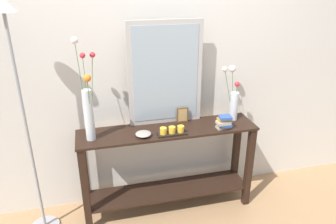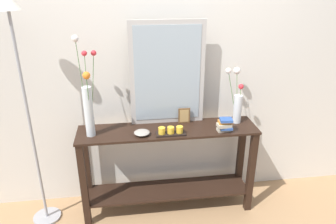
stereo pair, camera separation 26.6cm
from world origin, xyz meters
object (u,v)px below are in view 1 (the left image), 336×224
(tall_vase_left, at_px, (88,106))
(mirror_leaning, at_px, (165,74))
(candle_tray, at_px, (172,131))
(floor_lamp, at_px, (18,88))
(console_table, at_px, (168,162))
(decorative_bowl, at_px, (143,134))
(vase_right, at_px, (233,98))
(picture_frame_small, at_px, (182,115))
(book_stack, at_px, (224,122))

(tall_vase_left, bearing_deg, mirror_leaning, 14.42)
(candle_tray, xyz_separation_m, floor_lamp, (-1.11, 0.09, 0.44))
(console_table, distance_m, decorative_bowl, 0.42)
(vase_right, relative_size, picture_frame_small, 3.51)
(candle_tray, xyz_separation_m, book_stack, (0.46, -0.00, 0.03))
(mirror_leaning, relative_size, candle_tray, 3.64)
(candle_tray, bearing_deg, book_stack, -0.02)
(floor_lamp, bearing_deg, candle_tray, -4.66)
(candle_tray, bearing_deg, floor_lamp, 175.34)
(console_table, bearing_deg, book_stack, -12.40)
(decorative_bowl, relative_size, book_stack, 0.97)
(console_table, relative_size, picture_frame_small, 11.02)
(decorative_bowl, bearing_deg, candle_tray, -5.08)
(picture_frame_small, bearing_deg, floor_lamp, -174.81)
(mirror_leaning, bearing_deg, decorative_bowl, -136.87)
(picture_frame_small, distance_m, floor_lamp, 1.33)
(mirror_leaning, relative_size, vase_right, 1.82)
(candle_tray, bearing_deg, vase_right, 16.01)
(floor_lamp, bearing_deg, mirror_leaning, 7.91)
(tall_vase_left, bearing_deg, floor_lamp, 178.51)
(vase_right, height_order, book_stack, vase_right)
(mirror_leaning, relative_size, tall_vase_left, 1.10)
(picture_frame_small, bearing_deg, vase_right, -3.82)
(vase_right, bearing_deg, candle_tray, -163.99)
(console_table, xyz_separation_m, mirror_leaning, (0.01, 0.14, 0.77))
(mirror_leaning, height_order, decorative_bowl, mirror_leaning)
(mirror_leaning, bearing_deg, candle_tray, -91.27)
(mirror_leaning, bearing_deg, floor_lamp, -172.09)
(vase_right, distance_m, floor_lamp, 1.74)
(mirror_leaning, distance_m, picture_frame_small, 0.40)
(console_table, xyz_separation_m, book_stack, (0.47, -0.10, 0.38))
(vase_right, xyz_separation_m, floor_lamp, (-1.72, -0.08, 0.26))
(console_table, relative_size, candle_tray, 6.27)
(picture_frame_small, relative_size, book_stack, 1.05)
(vase_right, bearing_deg, tall_vase_left, -175.62)
(candle_tray, height_order, floor_lamp, floor_lamp)
(decorative_bowl, height_order, floor_lamp, floor_lamp)
(book_stack, bearing_deg, mirror_leaning, 151.42)
(tall_vase_left, bearing_deg, book_stack, -4.07)
(console_table, xyz_separation_m, floor_lamp, (-1.10, -0.01, 0.79))
(candle_tray, height_order, decorative_bowl, candle_tray)
(mirror_leaning, relative_size, book_stack, 6.70)
(console_table, relative_size, book_stack, 11.55)
(tall_vase_left, distance_m, decorative_bowl, 0.49)
(vase_right, height_order, decorative_bowl, vase_right)
(console_table, height_order, tall_vase_left, tall_vase_left)
(console_table, xyz_separation_m, picture_frame_small, (0.16, 0.10, 0.40))
(mirror_leaning, bearing_deg, console_table, -95.61)
(mirror_leaning, bearing_deg, tall_vase_left, -165.58)
(candle_tray, relative_size, floor_lamp, 0.13)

